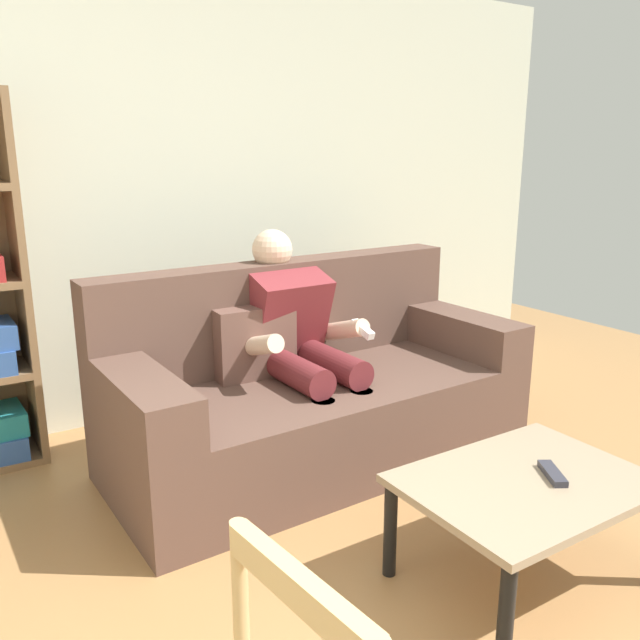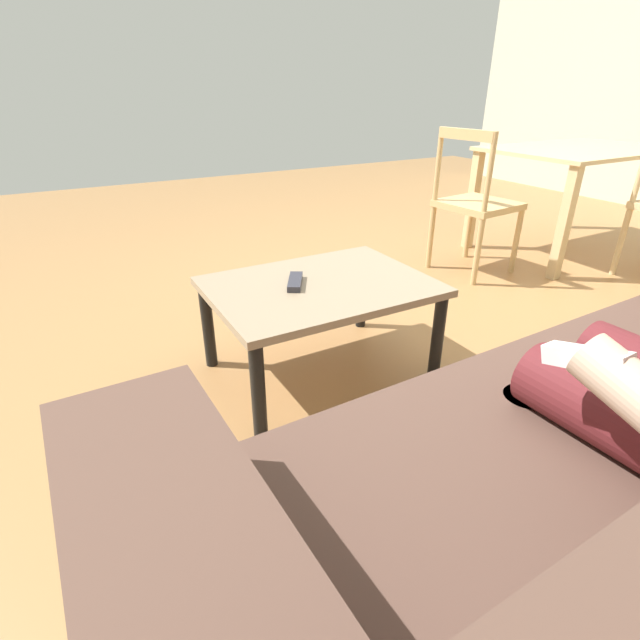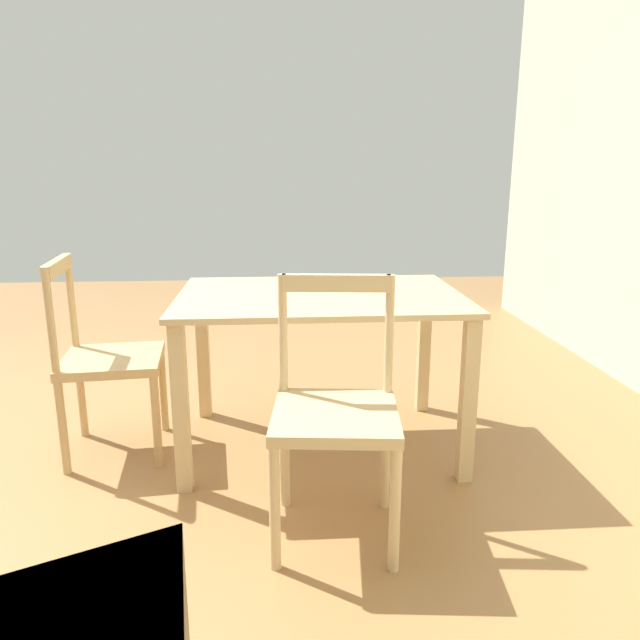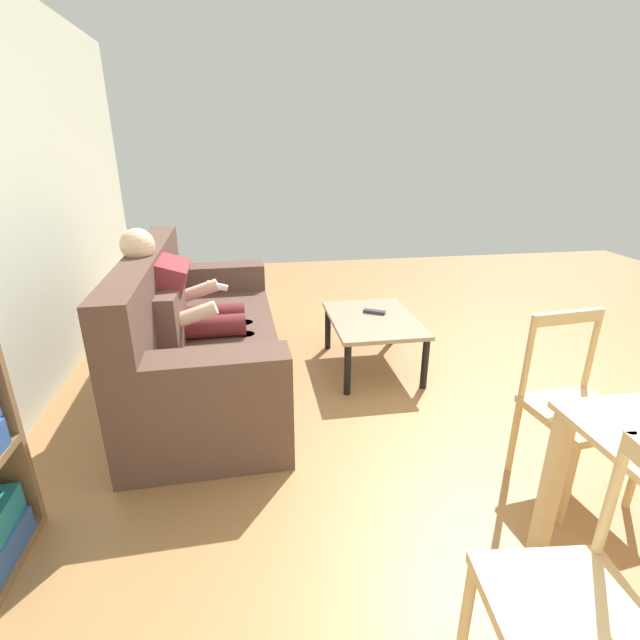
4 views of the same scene
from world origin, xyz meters
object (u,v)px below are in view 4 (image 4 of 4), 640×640
at_px(dining_chair_facing_couch, 576,409).
at_px(coffee_table, 373,324).
at_px(person_lounging, 188,309).
at_px(dining_chair_near_wall, 581,616).
at_px(couch, 198,342).
at_px(tv_remote, 374,312).

bearing_deg(dining_chair_facing_couch, coffee_table, 22.97).
relative_size(person_lounging, coffee_table, 1.33).
bearing_deg(dining_chair_near_wall, couch, 27.77).
height_order(tv_remote, dining_chair_near_wall, dining_chair_near_wall).
relative_size(couch, tv_remote, 12.46).
distance_m(person_lounging, coffee_table, 1.36).
relative_size(person_lounging, dining_chair_near_wall, 1.28).
relative_size(couch, coffee_table, 2.45).
relative_size(couch, dining_chair_facing_couch, 2.39).
distance_m(coffee_table, dining_chair_facing_couch, 1.58).
bearing_deg(dining_chair_facing_couch, person_lounging, 56.34).
distance_m(coffee_table, dining_chair_near_wall, 2.41).
height_order(couch, tv_remote, couch).
distance_m(couch, dining_chair_near_wall, 2.59).
height_order(person_lounging, dining_chair_facing_couch, person_lounging).
bearing_deg(person_lounging, dining_chair_facing_couch, -123.66).
relative_size(coffee_table, tv_remote, 5.09).
bearing_deg(coffee_table, tv_remote, -20.48).
height_order(couch, dining_chair_facing_couch, couch).
bearing_deg(tv_remote, couch, -50.61).
relative_size(person_lounging, tv_remote, 6.78).
bearing_deg(person_lounging, dining_chair_near_wall, -150.98).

